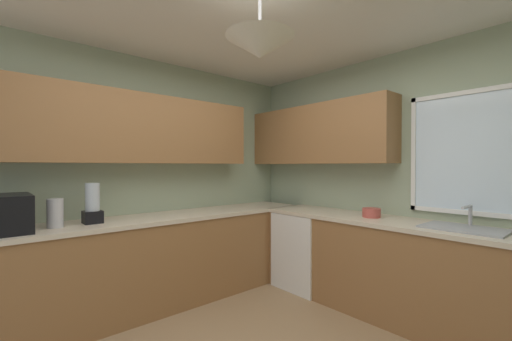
{
  "coord_description": "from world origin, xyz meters",
  "views": [
    {
      "loc": [
        1.51,
        -1.34,
        1.42
      ],
      "look_at": [
        -0.69,
        0.57,
        1.38
      ],
      "focal_mm": 22.38,
      "sensor_mm": 36.0,
      "label": 1
    }
  ],
  "objects_px": {
    "microwave": "(2,214)",
    "bowl": "(371,213)",
    "blender_appliance": "(93,205)",
    "kettle": "(55,213)",
    "dishwasher": "(307,250)",
    "sink_assembly": "(464,228)"
  },
  "relations": [
    {
      "from": "kettle",
      "to": "bowl",
      "type": "relative_size",
      "value": 1.37
    },
    {
      "from": "microwave",
      "to": "bowl",
      "type": "distance_m",
      "value": 3.18
    },
    {
      "from": "sink_assembly",
      "to": "blender_appliance",
      "type": "distance_m",
      "value": 3.16
    },
    {
      "from": "dishwasher",
      "to": "bowl",
      "type": "height_order",
      "value": "bowl"
    },
    {
      "from": "dishwasher",
      "to": "kettle",
      "type": "xyz_separation_m",
      "value": [
        -0.64,
        -2.45,
        0.6
      ]
    },
    {
      "from": "microwave",
      "to": "blender_appliance",
      "type": "height_order",
      "value": "blender_appliance"
    },
    {
      "from": "blender_appliance",
      "to": "sink_assembly",
      "type": "bearing_deg",
      "value": 44.05
    },
    {
      "from": "microwave",
      "to": "blender_appliance",
      "type": "relative_size",
      "value": 1.33
    },
    {
      "from": "microwave",
      "to": "bowl",
      "type": "height_order",
      "value": "microwave"
    },
    {
      "from": "blender_appliance",
      "to": "microwave",
      "type": "bearing_deg",
      "value": -90.0
    },
    {
      "from": "kettle",
      "to": "blender_appliance",
      "type": "bearing_deg",
      "value": 93.96
    },
    {
      "from": "dishwasher",
      "to": "kettle",
      "type": "distance_m",
      "value": 2.6
    },
    {
      "from": "microwave",
      "to": "kettle",
      "type": "distance_m",
      "value": 0.34
    },
    {
      "from": "dishwasher",
      "to": "sink_assembly",
      "type": "height_order",
      "value": "sink_assembly"
    },
    {
      "from": "sink_assembly",
      "to": "blender_appliance",
      "type": "bearing_deg",
      "value": -135.95
    },
    {
      "from": "dishwasher",
      "to": "bowl",
      "type": "distance_m",
      "value": 0.96
    },
    {
      "from": "dishwasher",
      "to": "kettle",
      "type": "bearing_deg",
      "value": -104.66
    },
    {
      "from": "kettle",
      "to": "blender_appliance",
      "type": "xyz_separation_m",
      "value": [
        -0.02,
        0.29,
        0.04
      ]
    },
    {
      "from": "microwave",
      "to": "kettle",
      "type": "bearing_deg",
      "value": 86.64
    },
    {
      "from": "bowl",
      "to": "blender_appliance",
      "type": "distance_m",
      "value": 2.63
    },
    {
      "from": "sink_assembly",
      "to": "bowl",
      "type": "relative_size",
      "value": 3.36
    },
    {
      "from": "bowl",
      "to": "dishwasher",
      "type": "bearing_deg",
      "value": -177.86
    }
  ]
}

